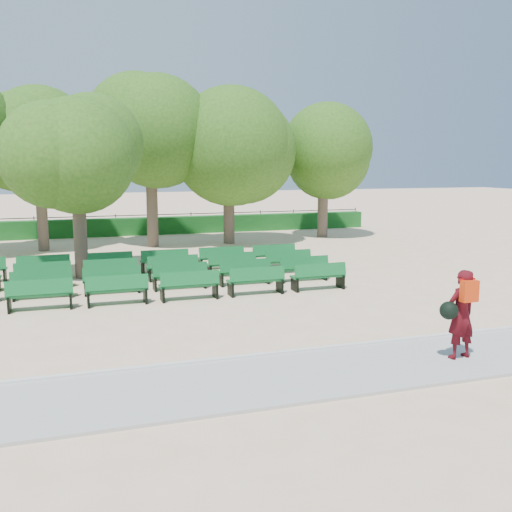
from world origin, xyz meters
The scene contains 9 objects.
ground centered at (0.00, 0.00, 0.00)m, with size 120.00×120.00×0.00m, color beige.
paving centered at (0.00, -7.40, 0.03)m, with size 30.00×2.20×0.06m, color #AAA9A5.
curb centered at (0.00, -6.25, 0.05)m, with size 30.00×0.12×0.10m, color silver.
hedge centered at (0.00, 14.00, 0.45)m, with size 26.00×0.70×0.90m, color #16581C.
fence centered at (0.00, 14.40, 0.00)m, with size 26.00×0.10×1.02m, color black, non-canonical shape.
tree_line centered at (0.00, 10.00, 0.00)m, with size 21.80×6.80×7.04m, color #34631A, non-canonical shape.
bench_array centered at (-1.19, 1.03, 0.08)m, with size 1.65×0.62×1.02m.
tree_among centered at (-2.97, 3.02, 3.90)m, with size 4.04×4.04×5.74m.
person centered at (3.58, -7.55, 0.94)m, with size 0.82×0.51×1.69m.
Camera 1 is at (-3.23, -16.16, 3.68)m, focal length 40.00 mm.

